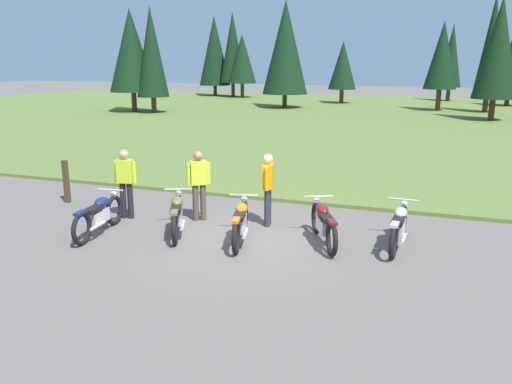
# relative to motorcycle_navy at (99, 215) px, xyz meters

# --- Properties ---
(ground_plane) EXTENTS (140.00, 140.00, 0.00)m
(ground_plane) POSITION_rel_motorcycle_navy_xyz_m (3.15, 0.76, -0.44)
(ground_plane) COLOR #605B54
(grass_moorland) EXTENTS (80.00, 44.00, 0.10)m
(grass_moorland) POSITION_rel_motorcycle_navy_xyz_m (3.15, 25.85, -0.39)
(grass_moorland) COLOR #5B7033
(grass_moorland) RESTS_ON ground
(forest_treeline) EXTENTS (43.92, 26.25, 8.38)m
(forest_treeline) POSITION_rel_motorcycle_navy_xyz_m (1.76, 30.51, 3.91)
(forest_treeline) COLOR #47331E
(forest_treeline) RESTS_ON ground
(motorcycle_navy) EXTENTS (0.63, 2.10, 0.88)m
(motorcycle_navy) POSITION_rel_motorcycle_navy_xyz_m (0.00, 0.00, 0.00)
(motorcycle_navy) COLOR black
(motorcycle_navy) RESTS_ON ground
(motorcycle_olive) EXTENTS (1.02, 1.95, 0.88)m
(motorcycle_olive) POSITION_rel_motorcycle_navy_xyz_m (1.58, 0.62, 0.00)
(motorcycle_olive) COLOR black
(motorcycle_olive) RESTS_ON ground
(motorcycle_orange) EXTENTS (0.77, 2.06, 0.88)m
(motorcycle_orange) POSITION_rel_motorcycle_navy_xyz_m (3.09, 0.60, 0.00)
(motorcycle_orange) COLOR black
(motorcycle_orange) RESTS_ON ground
(motorcycle_maroon) EXTENTS (1.04, 1.94, 0.88)m
(motorcycle_maroon) POSITION_rel_motorcycle_navy_xyz_m (4.75, 1.07, 0.00)
(motorcycle_maroon) COLOR black
(motorcycle_maroon) RESTS_ON ground
(motorcycle_silver) EXTENTS (0.62, 2.10, 0.88)m
(motorcycle_silver) POSITION_rel_motorcycle_navy_xyz_m (6.23, 1.38, 0.00)
(motorcycle_silver) COLOR black
(motorcycle_silver) RESTS_ON ground
(rider_in_hivis_vest) EXTENTS (0.48, 0.38, 1.67)m
(rider_in_hivis_vest) POSITION_rel_motorcycle_navy_xyz_m (1.61, 1.67, 0.51)
(rider_in_hivis_vest) COLOR #4C4233
(rider_in_hivis_vest) RESTS_ON ground
(rider_with_back_turned) EXTENTS (0.28, 0.54, 1.67)m
(rider_with_back_turned) POSITION_rel_motorcycle_navy_xyz_m (3.26, 1.86, 0.51)
(rider_with_back_turned) COLOR #2D2D38
(rider_with_back_turned) RESTS_ON ground
(rider_checking_bike) EXTENTS (0.54, 0.28, 1.67)m
(rider_checking_bike) POSITION_rel_motorcycle_navy_xyz_m (-0.11, 1.24, 0.51)
(rider_checking_bike) COLOR black
(rider_checking_bike) RESTS_ON ground
(trail_marker_post) EXTENTS (0.12, 0.12, 1.15)m
(trail_marker_post) POSITION_rel_motorcycle_navy_xyz_m (-2.43, 1.92, 0.14)
(trail_marker_post) COLOR #47331E
(trail_marker_post) RESTS_ON ground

